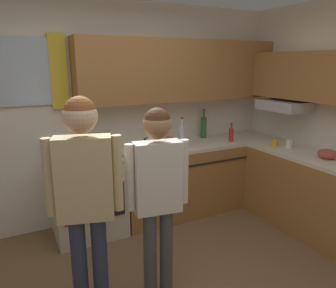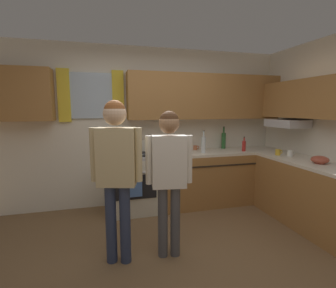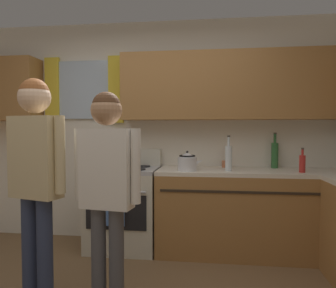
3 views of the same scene
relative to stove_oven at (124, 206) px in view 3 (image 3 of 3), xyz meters
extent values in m
cube|color=silver|center=(0.31, 0.36, 0.83)|extent=(4.60, 0.10, 2.60)
cube|color=silver|center=(-0.57, 0.29, 1.34)|extent=(0.62, 0.03, 0.70)
cube|color=yellow|center=(-0.97, 0.28, 1.34)|extent=(0.18, 0.04, 0.80)
cube|color=yellow|center=(-0.17, 0.28, 1.34)|extent=(0.18, 0.04, 0.80)
cube|color=#9E6B38|center=(-1.54, 0.15, 1.34)|extent=(0.90, 0.32, 0.74)
cube|color=#9E6B38|center=(1.29, 0.15, 1.34)|extent=(2.64, 0.32, 0.74)
cube|color=#9E6B38|center=(1.50, 0.00, -0.04)|extent=(2.21, 0.62, 0.86)
cube|color=beige|center=(1.50, 0.00, 0.41)|extent=(2.21, 0.62, 0.04)
cube|color=#2D2319|center=(1.50, -0.32, 0.25)|extent=(2.09, 0.01, 0.02)
cube|color=beige|center=(0.00, 0.00, -0.04)|extent=(0.76, 0.62, 0.86)
cube|color=black|center=(0.00, -0.32, 0.01)|extent=(0.64, 0.01, 0.36)
cylinder|color=#ADADB2|center=(0.00, -0.34, 0.23)|extent=(0.64, 0.02, 0.02)
cube|color=#ADADB2|center=(0.00, 0.00, 0.41)|extent=(0.76, 0.62, 0.04)
cube|color=beige|center=(0.00, 0.27, 0.53)|extent=(0.76, 0.08, 0.20)
cylinder|color=black|center=(-0.19, -0.14, 0.44)|extent=(0.17, 0.17, 0.01)
cylinder|color=black|center=(0.19, -0.14, 0.44)|extent=(0.17, 0.17, 0.01)
cylinder|color=black|center=(-0.19, 0.13, 0.44)|extent=(0.17, 0.17, 0.01)
cylinder|color=black|center=(0.19, 0.13, 0.44)|extent=(0.17, 0.17, 0.01)
cube|color=#4C72B7|center=(0.00, -0.35, 0.05)|extent=(0.20, 0.02, 0.34)
cylinder|color=#2D6633|center=(1.67, 0.21, 0.57)|extent=(0.08, 0.08, 0.28)
cylinder|color=#2D6633|center=(1.67, 0.21, 0.76)|extent=(0.03, 0.03, 0.10)
cylinder|color=#3F382D|center=(1.67, 0.21, 0.82)|extent=(0.03, 0.03, 0.02)
cylinder|color=silver|center=(1.14, -0.11, 0.56)|extent=(0.07, 0.07, 0.26)
cylinder|color=silver|center=(1.14, -0.11, 0.74)|extent=(0.03, 0.03, 0.09)
cylinder|color=#3F382D|center=(1.14, -0.11, 0.79)|extent=(0.03, 0.03, 0.02)
cylinder|color=red|center=(1.87, -0.13, 0.52)|extent=(0.06, 0.06, 0.17)
cylinder|color=red|center=(1.87, -0.13, 0.63)|extent=(0.02, 0.02, 0.06)
cylinder|color=#3F382D|center=(1.87, -0.13, 0.67)|extent=(0.03, 0.03, 0.02)
cylinder|color=#B76642|center=(1.12, 0.19, 0.47)|extent=(0.07, 0.07, 0.08)
torus|color=#B76642|center=(1.17, 0.19, 0.48)|extent=(0.06, 0.01, 0.06)
cylinder|color=silver|center=(0.72, -0.15, 0.50)|extent=(0.20, 0.20, 0.14)
cone|color=silver|center=(0.72, -0.15, 0.60)|extent=(0.18, 0.18, 0.05)
sphere|color=black|center=(0.72, -0.15, 0.63)|extent=(0.02, 0.02, 0.02)
cone|color=silver|center=(0.85, -0.15, 0.53)|extent=(0.09, 0.04, 0.07)
torus|color=black|center=(0.72, -0.15, 0.59)|extent=(0.17, 0.17, 0.02)
cylinder|color=#2D3856|center=(-0.23, -1.32, -0.05)|extent=(0.11, 0.11, 0.83)
cylinder|color=#2D3856|center=(-0.37, -1.28, -0.05)|extent=(0.11, 0.11, 0.83)
cube|color=#D1BC8C|center=(-0.30, -1.30, 0.66)|extent=(0.41, 0.26, 0.59)
cylinder|color=#D1BC8C|center=(-0.09, -1.36, 0.69)|extent=(0.07, 0.07, 0.54)
cylinder|color=#D1BC8C|center=(-0.52, -1.24, 0.69)|extent=(0.07, 0.07, 0.54)
sphere|color=beige|center=(-0.30, -1.30, 1.09)|extent=(0.23, 0.23, 0.23)
sphere|color=brown|center=(-0.30, -1.30, 1.12)|extent=(0.21, 0.21, 0.21)
cylinder|color=#4C4C51|center=(0.31, -1.34, -0.08)|extent=(0.11, 0.11, 0.78)
cylinder|color=#4C4C51|center=(0.17, -1.32, -0.08)|extent=(0.11, 0.11, 0.78)
cube|color=white|center=(0.24, -1.33, 0.59)|extent=(0.38, 0.20, 0.55)
cylinder|color=white|center=(0.45, -1.36, 0.61)|extent=(0.07, 0.07, 0.51)
cylinder|color=white|center=(0.03, -1.30, 0.61)|extent=(0.07, 0.07, 0.51)
sphere|color=#A87A56|center=(0.24, -1.33, 1.00)|extent=(0.21, 0.21, 0.21)
sphere|color=#4C2D19|center=(0.24, -1.33, 1.02)|extent=(0.20, 0.20, 0.20)
camera|label=1|loc=(-0.75, -3.43, 1.43)|focal=34.75mm
camera|label=2|loc=(-0.43, -3.79, 1.14)|focal=26.50mm
camera|label=3|loc=(0.94, -3.48, 0.86)|focal=34.44mm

